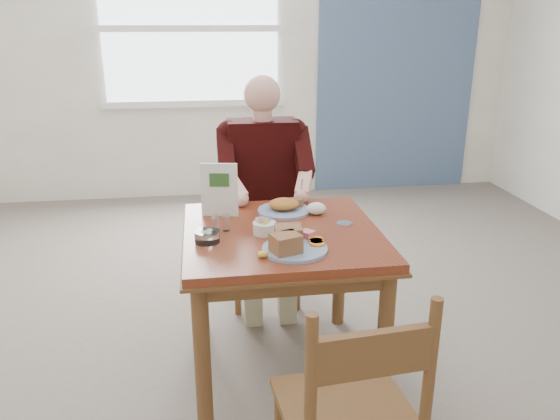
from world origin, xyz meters
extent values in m
plane|color=#625B4F|center=(0.00, 0.00, 0.00)|extent=(6.00, 6.00, 0.00)
plane|color=white|center=(0.00, 3.00, 1.40)|extent=(5.50, 0.00, 5.50)
cube|color=#475F84|center=(1.60, 2.98, 1.40)|extent=(1.60, 0.02, 2.80)
ellipsoid|color=yellow|center=(-0.12, -0.29, 0.76)|extent=(0.05, 0.04, 0.03)
ellipsoid|color=white|center=(0.20, 0.19, 0.78)|extent=(0.10, 0.08, 0.06)
cylinder|color=silver|center=(0.31, 0.03, 0.75)|extent=(0.10, 0.10, 0.01)
cube|color=white|center=(-0.40, 2.97, 1.60)|extent=(1.60, 0.02, 1.30)
cube|color=white|center=(-0.40, 2.96, 0.92)|extent=(1.72, 0.04, 0.06)
cube|color=white|center=(-0.40, 2.96, 1.60)|extent=(1.72, 0.04, 0.06)
cube|color=maroon|center=(0.00, 0.00, 0.73)|extent=(0.90, 0.90, 0.04)
cube|color=brown|center=(0.00, 0.00, 0.70)|extent=(0.92, 0.92, 0.01)
cylinder|color=brown|center=(-0.39, -0.39, 0.35)|extent=(0.07, 0.07, 0.71)
cylinder|color=brown|center=(0.39, -0.39, 0.35)|extent=(0.07, 0.07, 0.71)
cylinder|color=brown|center=(-0.39, 0.39, 0.35)|extent=(0.07, 0.07, 0.71)
cylinder|color=brown|center=(0.39, 0.39, 0.35)|extent=(0.07, 0.07, 0.71)
cube|color=brown|center=(0.00, -0.39, 0.66)|extent=(0.80, 0.03, 0.08)
cube|color=brown|center=(0.00, 0.39, 0.66)|extent=(0.80, 0.03, 0.08)
cube|color=brown|center=(-0.39, 0.00, 0.66)|extent=(0.03, 0.80, 0.08)
cube|color=brown|center=(0.39, 0.00, 0.66)|extent=(0.03, 0.80, 0.08)
cylinder|color=brown|center=(-0.18, 0.57, 0.23)|extent=(0.04, 0.04, 0.45)
cylinder|color=brown|center=(0.18, 0.57, 0.23)|extent=(0.04, 0.04, 0.45)
cylinder|color=brown|center=(-0.18, 0.93, 0.23)|extent=(0.04, 0.04, 0.45)
cylinder|color=brown|center=(0.18, 0.93, 0.23)|extent=(0.04, 0.04, 0.45)
cube|color=brown|center=(0.00, 0.75, 0.47)|extent=(0.42, 0.42, 0.03)
cylinder|color=brown|center=(-0.18, 0.93, 0.70)|extent=(0.04, 0.04, 0.50)
cylinder|color=brown|center=(0.18, 0.93, 0.70)|extent=(0.04, 0.04, 0.50)
cube|color=brown|center=(0.00, 0.93, 0.80)|extent=(0.38, 0.03, 0.14)
cube|color=brown|center=(0.08, -0.91, 0.47)|extent=(0.46, 0.46, 0.03)
cylinder|color=brown|center=(-0.09, -1.11, 0.70)|extent=(0.04, 0.04, 0.50)
cylinder|color=brown|center=(0.27, -1.08, 0.70)|extent=(0.04, 0.04, 0.50)
cube|color=brown|center=(0.09, -1.09, 0.80)|extent=(0.38, 0.07, 0.14)
cube|color=tan|center=(-0.10, 0.63, 0.54)|extent=(0.13, 0.38, 0.12)
cube|color=tan|center=(0.10, 0.63, 0.54)|extent=(0.13, 0.38, 0.12)
cube|color=tan|center=(-0.10, 0.45, 0.24)|extent=(0.10, 0.10, 0.48)
cube|color=tan|center=(0.10, 0.45, 0.24)|extent=(0.10, 0.10, 0.48)
cube|color=black|center=(0.00, 0.78, 0.84)|extent=(0.40, 0.22, 0.58)
sphere|color=black|center=(-0.19, 0.78, 1.06)|extent=(0.15, 0.15, 0.15)
sphere|color=black|center=(0.19, 0.78, 1.06)|extent=(0.15, 0.15, 0.15)
cylinder|color=#DA9D8A|center=(0.00, 0.76, 1.15)|extent=(0.11, 0.11, 0.08)
sphere|color=#DA9D8A|center=(0.00, 0.76, 1.28)|extent=(0.21, 0.21, 0.21)
cube|color=black|center=(-0.22, 0.67, 0.96)|extent=(0.09, 0.29, 0.27)
cube|color=black|center=(0.22, 0.67, 0.96)|extent=(0.09, 0.29, 0.27)
sphere|color=black|center=(-0.22, 0.55, 0.86)|extent=(0.09, 0.09, 0.09)
sphere|color=black|center=(0.22, 0.55, 0.86)|extent=(0.09, 0.09, 0.09)
cube|color=#DA9D8A|center=(-0.19, 0.46, 0.82)|extent=(0.14, 0.23, 0.14)
cube|color=#DA9D8A|center=(0.19, 0.46, 0.82)|extent=(0.14, 0.23, 0.14)
sphere|color=#DA9D8A|center=(-0.16, 0.37, 0.79)|extent=(0.08, 0.08, 0.08)
sphere|color=#DA9D8A|center=(0.16, 0.37, 0.79)|extent=(0.08, 0.08, 0.08)
cylinder|color=silver|center=(0.16, 0.37, 0.84)|extent=(0.01, 0.05, 0.12)
cylinder|color=white|center=(0.02, -0.24, 0.76)|extent=(0.33, 0.33, 0.02)
cube|color=#B27D4F|center=(-0.03, -0.28, 0.80)|extent=(0.14, 0.13, 0.08)
cube|color=#B27D4F|center=(0.00, -0.19, 0.80)|extent=(0.12, 0.10, 0.08)
cylinder|color=orange|center=(0.12, -0.22, 0.77)|extent=(0.07, 0.07, 0.01)
cylinder|color=orange|center=(0.12, -0.20, 0.77)|extent=(0.08, 0.08, 0.01)
cylinder|color=orange|center=(0.12, -0.18, 0.77)|extent=(0.09, 0.09, 0.01)
cube|color=#E46C7F|center=(0.09, -0.14, 0.78)|extent=(0.08, 0.08, 0.03)
cylinder|color=white|center=(0.05, 0.25, 0.76)|extent=(0.33, 0.33, 0.01)
ellipsoid|color=#C8762F|center=(0.05, 0.25, 0.79)|extent=(0.18, 0.17, 0.06)
cube|color=#B27D4F|center=(0.10, 0.29, 0.78)|extent=(0.11, 0.09, 0.04)
cylinder|color=white|center=(-0.09, -0.03, 0.78)|extent=(0.13, 0.13, 0.05)
cube|color=pink|center=(-0.10, -0.03, 0.82)|extent=(0.04, 0.03, 0.03)
cube|color=#6699D8|center=(-0.07, -0.02, 0.82)|extent=(0.04, 0.01, 0.03)
cube|color=#EAD159|center=(-0.08, -0.05, 0.82)|extent=(0.03, 0.04, 0.03)
cube|color=white|center=(-0.11, -0.02, 0.82)|extent=(0.04, 0.02, 0.03)
cylinder|color=white|center=(-0.30, 0.03, 0.78)|extent=(0.04, 0.04, 0.07)
cylinder|color=silver|center=(-0.30, 0.03, 0.82)|extent=(0.04, 0.04, 0.01)
cylinder|color=white|center=(-0.26, 0.03, 0.78)|extent=(0.04, 0.04, 0.07)
cylinder|color=silver|center=(-0.26, 0.03, 0.82)|extent=(0.04, 0.04, 0.01)
cylinder|color=white|center=(-0.35, -0.09, 0.78)|extent=(0.14, 0.14, 0.05)
cylinder|color=white|center=(-0.36, -0.10, 0.79)|extent=(0.04, 0.04, 0.02)
cylinder|color=white|center=(-0.33, -0.08, 0.79)|extent=(0.04, 0.04, 0.02)
cylinder|color=white|center=(-0.34, -0.11, 0.79)|extent=(0.04, 0.04, 0.02)
cube|color=white|center=(-0.28, 0.24, 0.88)|extent=(0.18, 0.05, 0.27)
cube|color=#2D5926|center=(-0.27, 0.23, 0.94)|extent=(0.09, 0.02, 0.07)
camera|label=1|loc=(-0.35, -2.34, 1.68)|focal=35.00mm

